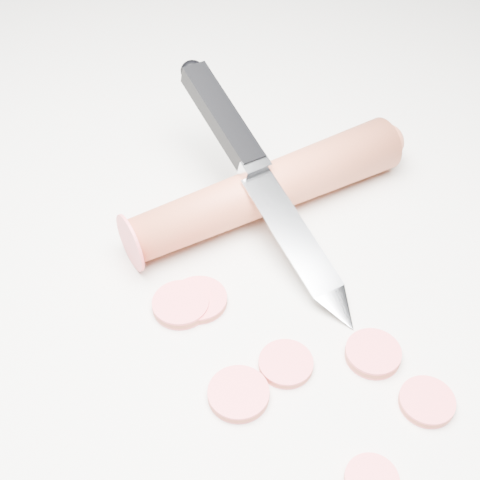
{
  "coord_description": "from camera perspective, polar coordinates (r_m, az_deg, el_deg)",
  "views": [
    {
      "loc": [
        -0.03,
        -0.3,
        0.34
      ],
      "look_at": [
        -0.03,
        0.02,
        0.02
      ],
      "focal_mm": 50.0,
      "sensor_mm": 36.0,
      "label": 1
    }
  ],
  "objects": [
    {
      "name": "ground",
      "position": [
        0.46,
        3.76,
        -3.82
      ],
      "size": [
        2.4,
        2.4,
        0.0
      ],
      "primitive_type": "plane",
      "color": "silver",
      "rests_on": "ground"
    },
    {
      "name": "carrot",
      "position": [
        0.49,
        2.36,
        4.38
      ],
      "size": [
        0.21,
        0.14,
        0.04
      ],
      "primitive_type": "cylinder",
      "rotation": [
        1.57,
        0.0,
        -1.03
      ],
      "color": "#B84F31",
      "rests_on": "ground"
    },
    {
      "name": "carrot_slice_0",
      "position": [
        0.41,
        3.93,
        -10.48
      ],
      "size": [
        0.03,
        0.03,
        0.01
      ],
      "primitive_type": "cylinder",
      "color": "#EE545B",
      "rests_on": "ground"
    },
    {
      "name": "carrot_slice_1",
      "position": [
        0.44,
        -5.08,
        -5.51
      ],
      "size": [
        0.04,
        0.04,
        0.01
      ],
      "primitive_type": "cylinder",
      "color": "#EE545B",
      "rests_on": "ground"
    },
    {
      "name": "carrot_slice_2",
      "position": [
        0.4,
        -0.13,
        -12.99
      ],
      "size": [
        0.04,
        0.04,
        0.01
      ],
      "primitive_type": "cylinder",
      "color": "#EE545B",
      "rests_on": "ground"
    },
    {
      "name": "carrot_slice_3",
      "position": [
        0.41,
        15.66,
        -13.14
      ],
      "size": [
        0.03,
        0.03,
        0.01
      ],
      "primitive_type": "cylinder",
      "color": "#EE545B",
      "rests_on": "ground"
    },
    {
      "name": "carrot_slice_4",
      "position": [
        0.42,
        11.28,
        -9.49
      ],
      "size": [
        0.03,
        0.03,
        0.01
      ],
      "primitive_type": "cylinder",
      "color": "#EE545B",
      "rests_on": "ground"
    },
    {
      "name": "carrot_slice_5",
      "position": [
        0.44,
        -3.55,
        -5.1
      ],
      "size": [
        0.04,
        0.04,
        0.01
      ],
      "primitive_type": "cylinder",
      "color": "#EE545B",
      "rests_on": "ground"
    },
    {
      "name": "carrot_slice_6",
      "position": [
        0.38,
        11.17,
        -19.46
      ],
      "size": [
        0.03,
        0.03,
        0.01
      ],
      "primitive_type": "cylinder",
      "color": "#EE545B",
      "rests_on": "ground"
    },
    {
      "name": "kitchen_knife",
      "position": [
        0.47,
        2.1,
        5.15
      ],
      "size": [
        0.14,
        0.21,
        0.08
      ],
      "primitive_type": null,
      "color": "silver",
      "rests_on": "ground"
    }
  ]
}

